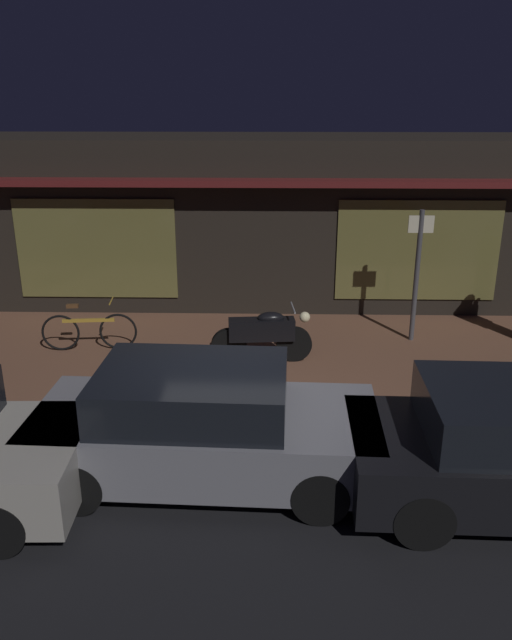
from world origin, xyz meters
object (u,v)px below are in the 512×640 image
at_px(motorcycle, 264,334).
at_px(sign_post, 417,268).
at_px(parked_car_far, 202,425).
at_px(bicycle_parked, 89,331).

bearing_deg(motorcycle, sign_post, 21.53).
relative_size(sign_post, parked_car_far, 0.58).
distance_m(motorcycle, parked_car_far, 3.28).
bearing_deg(sign_post, parked_car_far, -128.55).
height_order(bicycle_parked, parked_car_far, parked_car_far).
xyz_separation_m(motorcycle, parked_car_far, (-0.70, -3.21, 0.06)).
relative_size(bicycle_parked, parked_car_far, 0.40).
height_order(bicycle_parked, sign_post, sign_post).
height_order(motorcycle, bicycle_parked, motorcycle).
bearing_deg(parked_car_far, bicycle_parked, 123.10).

